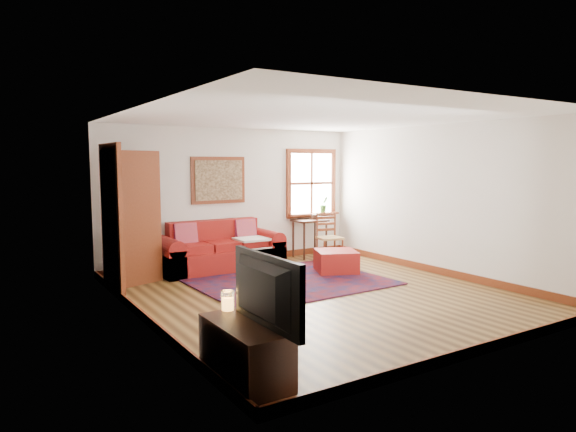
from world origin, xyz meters
TOP-DOWN VIEW (x-y plane):
  - ground at (0.00, 0.00)m, footprint 5.50×5.50m
  - room_envelope at (0.00, 0.02)m, footprint 5.04×5.54m
  - window at (1.78, 2.70)m, footprint 1.18×0.20m
  - doorway at (-2.21, 1.78)m, footprint 0.89×1.08m
  - framed_artwork at (-0.30, 2.71)m, footprint 1.05×0.07m
  - persian_rug at (0.05, 0.85)m, footprint 2.92×2.37m
  - red_leather_sofa at (-0.47, 2.33)m, footprint 2.17×0.89m
  - red_ottoman at (1.10, 1.03)m, footprint 0.87×0.87m
  - side_table at (1.52, 2.44)m, footprint 0.63×0.47m
  - ladder_back_chair at (1.56, 1.86)m, footprint 0.51×0.49m
  - media_cabinet at (-2.27, -2.12)m, footprint 0.44×0.97m
  - television at (-2.25, -2.28)m, footprint 0.14×1.05m
  - candle_hurricane at (-2.22, -1.69)m, footprint 0.12×0.12m

SIDE VIEW (x-z plane):
  - ground at x=0.00m, z-range 0.00..0.00m
  - persian_rug at x=0.05m, z-range 0.00..0.02m
  - red_ottoman at x=1.10m, z-range 0.00..0.38m
  - media_cabinet at x=-2.27m, z-range 0.00..0.53m
  - red_leather_sofa at x=-0.47m, z-range -0.14..0.70m
  - ladder_back_chair at x=1.56m, z-range 0.04..0.96m
  - candle_hurricane at x=-2.22m, z-range 0.53..0.71m
  - side_table at x=1.52m, z-range 0.25..1.00m
  - television at x=-2.25m, z-range 0.53..1.13m
  - doorway at x=-2.21m, z-range 0.00..2.14m
  - window at x=1.78m, z-range 0.62..2.00m
  - framed_artwork at x=-0.30m, z-range 1.13..1.98m
  - room_envelope at x=0.00m, z-range 0.39..2.91m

